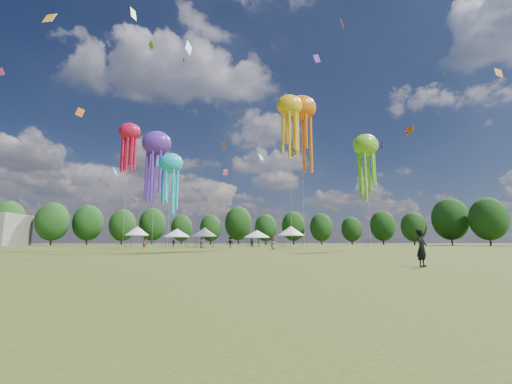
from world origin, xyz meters
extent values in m
plane|color=#384416|center=(0.00, 0.00, 0.00)|extent=(300.00, 300.00, 0.00)
imported|color=black|center=(8.41, -2.03, 0.88)|extent=(0.77, 0.72, 1.77)
imported|color=gray|center=(-4.22, 37.36, 0.88)|extent=(1.07, 1.01, 1.75)
imported|color=gray|center=(9.28, 50.25, 0.94)|extent=(0.68, 0.97, 1.88)
imported|color=gray|center=(6.62, 51.41, 0.81)|extent=(0.69, 0.84, 1.63)
imported|color=gray|center=(0.60, 42.85, 0.94)|extent=(1.32, 0.90, 1.89)
imported|color=gray|center=(-10.74, 51.81, 0.76)|extent=(0.91, 0.40, 1.53)
imported|color=gray|center=(5.30, 52.16, 0.87)|extent=(1.69, 1.17, 1.75)
imported|color=gray|center=(-12.91, 35.72, 0.82)|extent=(0.39, 0.60, 1.63)
imported|color=gray|center=(6.39, 30.15, 0.82)|extent=(0.82, 0.95, 1.63)
cylinder|color=#47474C|center=(-20.81, 54.53, 1.16)|extent=(0.08, 0.08, 2.32)
cylinder|color=#47474C|center=(-20.81, 57.98, 1.16)|extent=(0.08, 0.08, 2.32)
cylinder|color=#47474C|center=(-17.37, 54.53, 1.16)|extent=(0.08, 0.08, 2.32)
cylinder|color=#47474C|center=(-17.37, 57.98, 1.16)|extent=(0.08, 0.08, 2.32)
cube|color=white|center=(-19.09, 56.26, 2.37)|extent=(3.84, 3.84, 0.10)
cone|color=white|center=(-19.09, 56.26, 3.41)|extent=(5.00, 5.00, 1.99)
cylinder|color=#47474C|center=(-12.07, 50.72, 0.98)|extent=(0.08, 0.08, 1.97)
cylinder|color=#47474C|center=(-12.07, 54.52, 0.98)|extent=(0.08, 0.08, 1.97)
cylinder|color=#47474C|center=(-8.27, 50.72, 0.98)|extent=(0.08, 0.08, 1.97)
cylinder|color=#47474C|center=(-8.27, 54.52, 0.98)|extent=(0.08, 0.08, 1.97)
cube|color=white|center=(-10.17, 52.62, 2.02)|extent=(4.20, 4.20, 0.10)
cone|color=white|center=(-10.17, 52.62, 2.91)|extent=(5.46, 5.46, 1.69)
cylinder|color=#47474C|center=(-6.28, 50.59, 1.04)|extent=(0.08, 0.08, 2.08)
cylinder|color=#47474C|center=(-6.28, 54.13, 1.04)|extent=(0.08, 0.08, 2.08)
cylinder|color=#47474C|center=(-2.74, 50.59, 1.04)|extent=(0.08, 0.08, 2.08)
cylinder|color=#47474C|center=(-2.74, 54.13, 1.04)|extent=(0.08, 0.08, 2.08)
cube|color=white|center=(-4.51, 52.36, 2.13)|extent=(3.95, 3.95, 0.10)
cone|color=white|center=(-4.51, 52.36, 3.07)|extent=(5.13, 5.13, 1.78)
cylinder|color=#47474C|center=(4.60, 52.15, 0.93)|extent=(0.08, 0.08, 1.86)
cylinder|color=#47474C|center=(4.60, 56.20, 0.93)|extent=(0.08, 0.08, 1.86)
cylinder|color=#47474C|center=(8.65, 52.15, 0.93)|extent=(0.08, 0.08, 1.86)
cylinder|color=#47474C|center=(8.65, 56.20, 0.93)|extent=(0.08, 0.08, 1.86)
cube|color=white|center=(6.63, 54.17, 1.91)|extent=(4.45, 4.45, 0.10)
cone|color=white|center=(6.63, 54.17, 2.76)|extent=(5.79, 5.79, 1.60)
cylinder|color=#47474C|center=(11.66, 49.92, 1.14)|extent=(0.08, 0.08, 2.28)
cylinder|color=#47474C|center=(11.66, 53.90, 1.14)|extent=(0.08, 0.08, 2.28)
cylinder|color=#47474C|center=(15.64, 49.92, 1.14)|extent=(0.08, 0.08, 2.28)
cylinder|color=#47474C|center=(15.64, 53.90, 1.14)|extent=(0.08, 0.08, 2.28)
cube|color=white|center=(13.65, 51.91, 2.33)|extent=(4.38, 4.38, 0.10)
cone|color=white|center=(13.65, 51.91, 3.36)|extent=(5.69, 5.69, 1.95)
ellipsoid|color=#5D28B5|center=(-11.26, 33.49, 16.21)|extent=(4.47, 3.13, 3.80)
cylinder|color=beige|center=(-11.26, 33.49, 8.11)|extent=(0.03, 0.03, 16.21)
ellipsoid|color=yellow|center=(9.93, 33.91, 23.51)|extent=(4.31, 3.02, 3.66)
cylinder|color=beige|center=(9.93, 33.91, 11.75)|extent=(0.03, 0.03, 23.51)
ellipsoid|color=#73CC21|center=(19.54, 26.99, 14.94)|extent=(3.78, 2.65, 3.21)
cylinder|color=beige|center=(19.54, 26.99, 7.47)|extent=(0.03, 0.03, 14.94)
ellipsoid|color=red|center=(-18.66, 44.86, 21.70)|extent=(4.01, 2.81, 3.41)
cylinder|color=beige|center=(-18.66, 44.86, 10.85)|extent=(0.03, 0.03, 21.70)
ellipsoid|color=#1AC0DF|center=(-7.50, 24.30, 10.94)|extent=(2.97, 2.08, 2.52)
cylinder|color=beige|center=(-7.50, 24.30, 5.47)|extent=(0.03, 0.03, 10.94)
ellipsoid|color=orange|center=(13.23, 38.96, 25.43)|extent=(5.39, 3.77, 4.58)
cylinder|color=beige|center=(13.23, 38.96, 12.71)|extent=(0.03, 0.03, 25.43)
cube|color=orange|center=(-0.79, 65.15, 25.36)|extent=(0.82, 1.95, 2.29)
cube|color=yellow|center=(20.12, 66.47, 25.69)|extent=(0.61, 0.95, 0.95)
cube|color=#73CC21|center=(-14.45, 40.47, 36.93)|extent=(1.26, 0.86, 1.65)
cube|color=#197DE6|center=(5.98, 40.93, 16.35)|extent=(1.06, 1.25, 1.30)
cube|color=#ED4693|center=(22.27, 40.45, 44.17)|extent=(1.22, 1.60, 2.05)
cube|color=red|center=(-10.99, 59.71, 45.55)|extent=(0.47, 0.86, 1.03)
cube|color=orange|center=(38.82, 23.72, 25.48)|extent=(1.42, 0.58, 1.68)
cube|color=yellow|center=(-27.07, 30.48, 34.13)|extent=(1.70, 1.28, 1.99)
cube|color=#73CC21|center=(-13.72, 26.02, 32.51)|extent=(0.68, 1.04, 1.50)
cube|color=#197DE6|center=(-6.98, 34.57, 33.18)|extent=(1.00, 2.03, 2.50)
cube|color=#1AC0DF|center=(-17.74, 65.67, 20.94)|extent=(1.78, 0.47, 2.19)
cube|color=#ED4693|center=(-33.34, 31.20, 25.57)|extent=(0.96, 0.44, 1.07)
cube|color=#5D28B5|center=(18.42, 45.41, 39.32)|extent=(1.83, 0.46, 2.09)
cube|color=orange|center=(39.31, 47.44, 25.03)|extent=(1.52, 2.52, 2.48)
cube|color=#73CC21|center=(17.84, 68.53, 24.87)|extent=(0.89, 1.32, 1.91)
cube|color=#197DE6|center=(30.61, 24.28, 25.25)|extent=(0.37, 0.56, 0.76)
cube|color=#1AC0DF|center=(-26.92, 63.82, 17.83)|extent=(1.27, 2.21, 2.29)
cube|color=#ED4693|center=(-0.38, 49.79, 15.32)|extent=(1.17, 0.78, 1.30)
cube|color=#5D28B5|center=(26.45, 35.30, 17.64)|extent=(0.26, 1.04, 1.34)
cube|color=red|center=(2.70, 54.01, 46.73)|extent=(0.59, 0.92, 1.10)
cube|color=orange|center=(-23.07, 33.83, 20.89)|extent=(1.18, 0.71, 1.54)
cube|color=yellow|center=(-11.13, 51.33, 14.85)|extent=(0.95, 1.83, 1.98)
cylinder|color=#38281C|center=(-60.14, 80.52, 1.77)|extent=(0.44, 0.44, 3.53)
ellipsoid|color=#1A3E14|center=(-60.14, 80.52, 6.85)|extent=(8.83, 8.83, 11.04)
cylinder|color=#38281C|center=(-47.17, 78.19, 1.68)|extent=(0.44, 0.44, 3.36)
ellipsoid|color=#1A3E14|center=(-47.17, 78.19, 6.51)|extent=(8.40, 8.40, 10.51)
cylinder|color=#38281C|center=(-40.68, 85.49, 1.71)|extent=(0.44, 0.44, 3.41)
ellipsoid|color=#1A3E14|center=(-40.68, 85.49, 6.61)|extent=(8.53, 8.53, 10.66)
cylinder|color=#38281C|center=(-30.60, 85.02, 1.53)|extent=(0.44, 0.44, 3.07)
ellipsoid|color=#1A3E14|center=(-30.60, 85.02, 5.94)|extent=(7.66, 7.66, 9.58)
cylinder|color=#38281C|center=(-23.51, 93.33, 1.72)|extent=(0.44, 0.44, 3.43)
ellipsoid|color=#1A3E14|center=(-23.51, 93.33, 6.65)|extent=(8.58, 8.58, 10.73)
cylinder|color=#38281C|center=(-14.76, 98.96, 1.47)|extent=(0.44, 0.44, 2.95)
ellipsoid|color=#1A3E14|center=(-14.76, 98.96, 5.71)|extent=(7.37, 7.37, 9.21)
cylinder|color=#38281C|center=(-4.70, 95.06, 1.45)|extent=(0.44, 0.44, 2.89)
ellipsoid|color=#1A3E14|center=(-4.70, 95.06, 5.61)|extent=(7.23, 7.23, 9.04)
cylinder|color=#38281C|center=(4.91, 99.49, 1.92)|extent=(0.44, 0.44, 3.84)
ellipsoid|color=#1A3E14|center=(4.91, 99.49, 7.44)|extent=(9.60, 9.60, 11.99)
cylinder|color=#38281C|center=(13.19, 88.44, 1.42)|extent=(0.44, 0.44, 2.84)
ellipsoid|color=#1A3E14|center=(13.19, 88.44, 5.51)|extent=(7.11, 7.11, 8.89)
cylinder|color=#38281C|center=(22.93, 91.04, 1.58)|extent=(0.44, 0.44, 3.16)
ellipsoid|color=#1A3E14|center=(22.93, 91.04, 6.13)|extent=(7.91, 7.91, 9.88)
cylinder|color=#38281C|center=(30.69, 85.29, 1.44)|extent=(0.44, 0.44, 2.88)
ellipsoid|color=#1A3E14|center=(30.69, 85.29, 5.59)|extent=(7.21, 7.21, 9.01)
cylinder|color=#38281C|center=(41.52, 87.24, 1.31)|extent=(0.44, 0.44, 2.63)
ellipsoid|color=#1A3E14|center=(41.52, 87.24, 5.09)|extent=(6.57, 6.57, 8.22)
cylinder|color=#38281C|center=(50.52, 83.73, 1.56)|extent=(0.44, 0.44, 3.13)
ellipsoid|color=#1A3E14|center=(50.52, 83.73, 6.06)|extent=(7.81, 7.81, 9.77)
cylinder|color=#38281C|center=(53.64, 71.81, 1.36)|extent=(0.44, 0.44, 2.72)
ellipsoid|color=#1A3E14|center=(53.64, 71.81, 5.27)|extent=(6.80, 6.80, 8.50)
cylinder|color=#38281C|center=(62.96, 68.92, 1.90)|extent=(0.44, 0.44, 3.81)
ellipsoid|color=#1A3E14|center=(62.96, 68.92, 7.38)|extent=(9.52, 9.52, 11.90)
cylinder|color=#38281C|center=(66.57, 59.80, 1.76)|extent=(0.44, 0.44, 3.51)
ellipsoid|color=#1A3E14|center=(66.57, 59.80, 6.80)|extent=(8.78, 8.78, 10.97)
camera|label=1|loc=(-1.01, -16.75, 1.20)|focal=22.91mm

